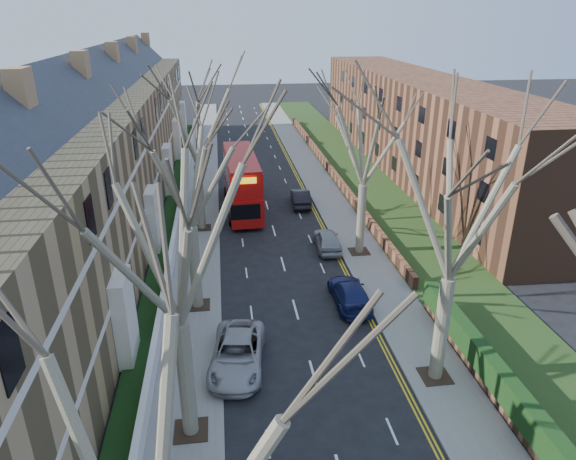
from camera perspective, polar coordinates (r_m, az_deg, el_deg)
name	(u,v)px	position (r m, az deg, el deg)	size (l,w,h in m)	color
pavement_left	(202,187)	(52.28, -9.58, 4.75)	(3.00, 102.00, 0.12)	slate
pavement_right	(319,182)	(53.16, 3.49, 5.34)	(3.00, 102.00, 0.12)	slate
terrace_left	(98,156)	(44.13, -20.33, 7.67)	(9.70, 78.00, 13.60)	#997E4E
flats_right	(417,124)	(58.85, 14.10, 11.38)	(13.97, 54.00, 10.00)	brown
wall_hedge_right	(554,455)	(22.79, 27.46, -21.28)	(0.70, 24.00, 1.80)	#503322
front_wall_left	(179,210)	(44.65, -11.97, 2.15)	(0.30, 78.00, 1.00)	white
grass_verge_right	(362,180)	(54.15, 8.20, 5.57)	(6.00, 102.00, 0.06)	#233914
tree_left_mid	(171,220)	(18.04, -12.88, 1.14)	(10.50, 10.50, 14.71)	#655B48
tree_left_far	(186,155)	(27.64, -11.25, 8.17)	(10.15, 10.15, 14.22)	#655B48
tree_left_dist	(194,110)	(39.31, -10.41, 13.01)	(10.50, 10.50, 14.71)	#655B48
tree_right_mid	(461,188)	(22.01, 18.65, 4.47)	(10.50, 10.50, 14.71)	#655B48
tree_right_far	(367,126)	(34.77, 8.72, 11.33)	(10.15, 10.15, 14.22)	#655B48
double_decker_bus	(242,183)	(45.33, -5.16, 5.19)	(3.17, 11.49, 4.76)	#A30D0B
car_left_far	(237,354)	(25.88, -5.64, -13.51)	(2.50, 5.43, 1.51)	#A09FA4
car_right_near	(350,293)	(31.00, 6.89, -6.99)	(1.97, 4.85, 1.41)	navy
car_right_mid	(327,240)	(37.80, 4.39, -1.11)	(1.72, 4.27, 1.45)	#909398
car_right_far	(301,198)	(46.45, 1.41, 3.62)	(1.55, 4.46, 1.47)	black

